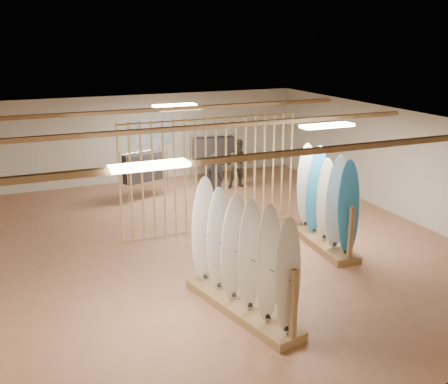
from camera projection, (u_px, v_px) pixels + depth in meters
name	position (u px, v px, depth m)	size (l,w,h in m)	color
floor	(224.00, 241.00, 12.23)	(12.00, 12.00, 0.00)	#A97251
ceiling	(224.00, 122.00, 11.42)	(12.00, 12.00, 0.00)	gray
wall_back	(152.00, 138.00, 17.11)	(12.00, 12.00, 0.00)	beige
wall_front	(412.00, 304.00, 6.54)	(12.00, 12.00, 0.00)	beige
wall_right	(399.00, 163.00, 13.70)	(12.00, 12.00, 0.00)	beige
ceiling_slats	(224.00, 126.00, 11.44)	(9.50, 6.12, 0.10)	#997345
light_panels	(224.00, 125.00, 11.44)	(1.20, 0.35, 0.06)	white
bamboo_partition	(211.00, 175.00, 12.53)	(4.45, 0.05, 2.78)	tan
poster	(152.00, 132.00, 17.03)	(1.40, 0.03, 0.90)	#3879C6
rack_left	(242.00, 273.00, 8.89)	(1.17, 2.75, 2.17)	#997345
rack_right	(325.00, 216.00, 11.72)	(0.77, 2.29, 2.15)	#997345
clothing_rack_a	(144.00, 167.00, 15.15)	(1.31, 0.73, 1.46)	silver
clothing_rack_b	(214.00, 151.00, 16.89)	(1.45, 0.53, 1.56)	silver
shopper_a	(214.00, 179.00, 14.15)	(0.65, 0.44, 1.78)	#24242B
shopper_b	(240.00, 161.00, 16.24)	(0.84, 0.66, 1.74)	#38362B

